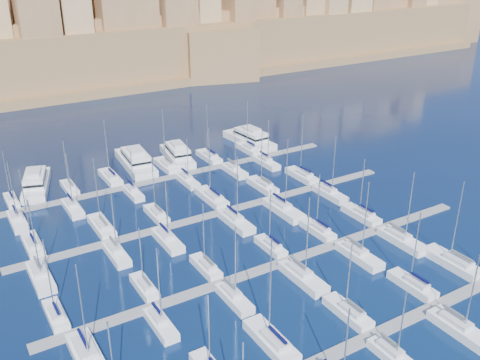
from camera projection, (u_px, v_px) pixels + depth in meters
ground at (246, 234)px, 101.42m from camera, size 600.00×600.00×0.00m
pontoon_near at (373, 335)px, 74.70m from camera, size 84.00×2.00×0.40m
pontoon_mid_near at (282, 262)px, 91.94m from camera, size 84.00×2.00×0.40m
pontoon_mid_far at (220, 212)px, 109.17m from camera, size 84.00×2.00×0.40m
pontoon_far at (175, 176)px, 126.41m from camera, size 84.00×2.00×0.40m
sailboat_2 at (271, 341)px, 72.81m from camera, size 3.01×10.04×16.82m
sailboat_3 at (348, 312)px, 78.57m from camera, size 2.61×8.70×12.33m
sailboat_4 at (413, 285)px, 84.93m from camera, size 2.58×8.61×13.74m
sailboat_5 at (453, 262)px, 90.93m from camera, size 3.22×10.74×15.87m
sailboat_9 at (394, 357)px, 70.13m from camera, size 2.38×7.94×11.52m
sailboat_10 at (460, 329)px, 75.11m from camera, size 2.95×9.84×13.61m
sailboat_12 at (56, 315)px, 77.92m from camera, size 2.35×7.82×13.50m
sailboat_13 at (145, 287)px, 84.40m from camera, size 2.30×7.68×11.36m
sailboat_14 at (206, 267)px, 89.69m from camera, size 2.36×7.88×12.63m
sailboat_15 at (271, 247)px, 95.80m from camera, size 2.29×7.64×12.06m
sailboat_16 at (318, 230)px, 101.30m from camera, size 2.49×8.29×12.34m
sailboat_17 at (361, 215)px, 107.04m from camera, size 2.75×9.16×12.87m
sailboat_18 at (88, 357)px, 69.90m from camera, size 3.24×10.79×15.71m
sailboat_19 at (161, 324)px, 76.18m from camera, size 2.38×7.93×13.78m
sailboat_20 at (234, 298)px, 81.80m from camera, size 2.47×8.22×13.65m
sailboat_21 at (303, 277)px, 86.96m from camera, size 3.04×10.14×15.59m
sailboat_22 at (359, 255)px, 93.06m from camera, size 2.89×9.64×15.22m
sailboat_23 at (402, 240)px, 97.79m from camera, size 3.03×10.11×14.84m
sailboat_24 at (33, 245)px, 96.26m from camera, size 2.70×9.02×15.58m
sailboat_25 at (102, 226)px, 102.63m from camera, size 2.92×9.73×14.85m
sailboat_26 at (157, 214)px, 107.29m from camera, size 2.47×8.22×12.87m
sailboat_27 at (212, 198)px, 114.34m from camera, size 3.11×10.36×16.53m
sailboat_28 at (263, 186)px, 120.04m from camera, size 2.83×9.45×13.98m
sailboat_29 at (302, 175)px, 125.35m from camera, size 2.87×9.57×15.74m
sailboat_30 at (41, 277)px, 86.99m from camera, size 2.94×9.80×15.28m
sailboat_31 at (116, 254)px, 93.60m from camera, size 2.60×8.67×12.73m
sailboat_32 at (168, 240)px, 97.92m from camera, size 2.79×9.32×12.98m
sailboat_33 at (236, 221)px, 104.48m from camera, size 2.99×9.97×14.90m
sailboat_34 at (283, 209)px, 109.24m from camera, size 3.34×11.12×16.49m
sailboat_35 at (330, 193)px, 116.26m from camera, size 2.73×9.11×14.60m
sailboat_36 at (12, 201)px, 112.98m from camera, size 2.26×7.54×11.95m
sailboat_37 at (70, 188)px, 119.01m from camera, size 2.42×8.07×11.97m
sailboat_38 at (111, 177)px, 124.28m from camera, size 2.96×9.88×14.77m
sailboat_39 at (167, 166)px, 131.03m from camera, size 2.98×9.95×15.21m
sailboat_40 at (209, 157)px, 136.46m from camera, size 2.87×9.56×14.70m
sailboat_41 at (248, 149)px, 141.82m from camera, size 2.72×9.08×13.94m
sailboat_42 at (17, 221)px, 104.76m from camera, size 2.71×9.03×13.67m
sailboat_43 at (73, 208)px, 109.94m from camera, size 2.67×8.90×13.19m
sailboat_44 at (133, 193)px, 116.69m from camera, size 2.35×7.82×10.99m
sailboat_45 at (187, 181)px, 122.71m from camera, size 2.48×8.26×11.22m
sailboat_46 at (234, 170)px, 128.27m from camera, size 2.67×8.91×11.78m
sailboat_47 at (267, 163)px, 132.89m from camera, size 2.59×8.64×12.15m
motor_yacht_a at (36, 183)px, 119.21m from camera, size 9.57×17.24×5.25m
motor_yacht_b at (136, 160)px, 131.50m from camera, size 7.30×19.40×5.25m
motor_yacht_c at (178, 154)px, 135.51m from camera, size 7.14×16.71×5.25m
motor_yacht_d at (250, 138)px, 146.76m from camera, size 6.80×18.37×5.25m
fortified_city at (45, 41)px, 217.04m from camera, size 460.00×108.95×59.52m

